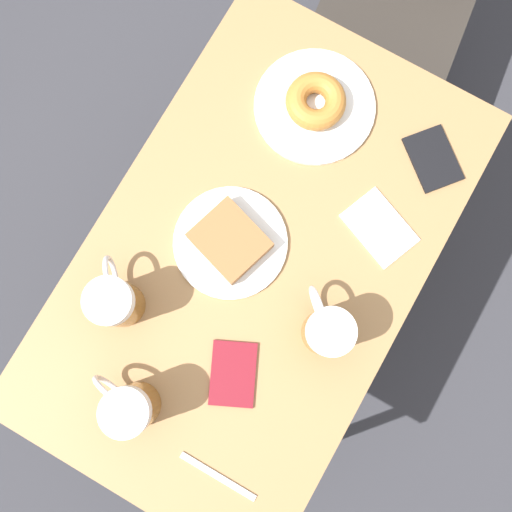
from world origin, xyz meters
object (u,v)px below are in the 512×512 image
(napkin_folded, at_px, (379,228))
(passport_far_edge, at_px, (433,159))
(beer_mug_right, at_px, (115,301))
(passport_near_edge, at_px, (233,374))
(plate_with_donut, at_px, (315,104))
(beer_mug_left, at_px, (130,408))
(fork, at_px, (218,476))
(beer_mug_center, at_px, (327,331))
(plate_with_cake, at_px, (231,240))

(napkin_folded, relative_size, passport_far_edge, 1.10)
(beer_mug_right, xyz_separation_m, passport_near_edge, (0.26, -0.01, -0.06))
(plate_with_donut, bearing_deg, beer_mug_right, -103.53)
(beer_mug_left, xyz_separation_m, passport_far_edge, (0.28, 0.73, -0.06))
(plate_with_donut, distance_m, passport_near_edge, 0.58)
(plate_with_donut, distance_m, napkin_folded, 0.29)
(plate_with_donut, relative_size, passport_near_edge, 1.69)
(beer_mug_left, relative_size, fork, 0.83)
(passport_near_edge, bearing_deg, beer_mug_left, -133.28)
(passport_far_edge, bearing_deg, beer_mug_left, -110.71)
(beer_mug_center, relative_size, beer_mug_right, 1.00)
(plate_with_cake, xyz_separation_m, passport_far_edge, (0.28, 0.36, -0.01))
(beer_mug_left, xyz_separation_m, beer_mug_right, (-0.13, 0.15, 0.00))
(passport_near_edge, bearing_deg, plate_with_cake, 120.91)
(plate_with_donut, height_order, passport_far_edge, plate_with_donut)
(beer_mug_left, bearing_deg, napkin_folded, 65.58)
(beer_mug_left, bearing_deg, plate_with_cake, 90.29)
(plate_with_cake, xyz_separation_m, plate_with_donut, (0.01, 0.34, 0.00))
(beer_mug_right, bearing_deg, beer_mug_center, 21.85)
(beer_mug_right, relative_size, passport_far_edge, 0.89)
(napkin_folded, xyz_separation_m, fork, (-0.04, -0.58, -0.00))
(plate_with_cake, distance_m, napkin_folded, 0.30)
(beer_mug_center, height_order, fork, beer_mug_center)
(fork, distance_m, passport_far_edge, 0.77)
(plate_with_donut, height_order, napkin_folded, plate_with_donut)
(beer_mug_left, relative_size, beer_mug_center, 1.01)
(plate_with_donut, distance_m, beer_mug_center, 0.47)
(plate_with_cake, xyz_separation_m, beer_mug_left, (0.00, -0.37, 0.05))
(fork, bearing_deg, beer_mug_center, 83.08)
(plate_with_cake, bearing_deg, napkin_folded, 35.12)
(plate_with_donut, height_order, fork, plate_with_donut)
(fork, bearing_deg, passport_near_edge, 111.50)
(plate_with_cake, xyz_separation_m, passport_near_edge, (0.14, -0.23, -0.01))
(plate_with_cake, relative_size, passport_near_edge, 1.54)
(beer_mug_right, bearing_deg, fork, -30.08)
(plate_with_donut, distance_m, passport_far_edge, 0.27)
(beer_mug_right, bearing_deg, beer_mug_left, -50.35)
(fork, bearing_deg, plate_with_cake, 116.91)
(plate_with_cake, distance_m, passport_far_edge, 0.45)
(plate_with_cake, height_order, fork, plate_with_cake)
(plate_with_donut, bearing_deg, passport_near_edge, -77.23)
(plate_with_cake, distance_m, passport_near_edge, 0.26)
(passport_near_edge, xyz_separation_m, passport_far_edge, (0.14, 0.59, 0.00))
(beer_mug_center, bearing_deg, plate_with_cake, 165.11)
(napkin_folded, height_order, passport_far_edge, passport_far_edge)
(passport_near_edge, bearing_deg, passport_far_edge, 76.43)
(plate_with_cake, bearing_deg, plate_with_donut, 88.62)
(beer_mug_right, bearing_deg, plate_with_donut, 76.47)
(plate_with_donut, bearing_deg, beer_mug_left, -90.51)
(plate_with_donut, relative_size, passport_far_edge, 1.67)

